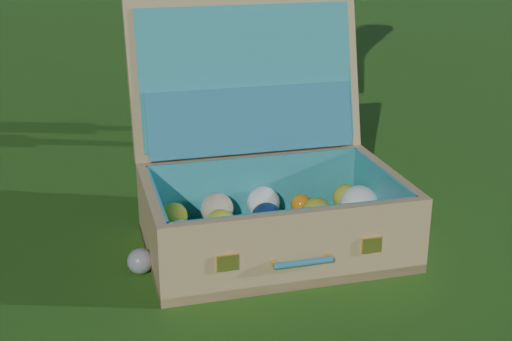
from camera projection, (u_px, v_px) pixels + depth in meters
name	position (u px, v px, depth m)	size (l,w,h in m)	color
ground	(315.00, 233.00, 2.00)	(60.00, 60.00, 0.00)	#215114
stray_ball	(140.00, 261.00, 1.77)	(0.06, 0.06, 0.06)	teal
suitcase	(266.00, 176.00, 1.93)	(0.81, 0.76, 0.63)	tan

